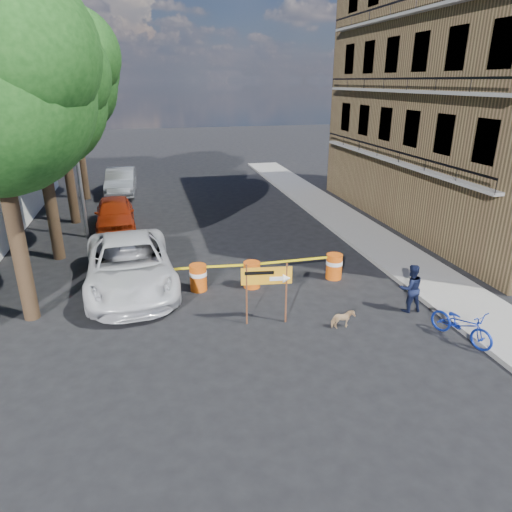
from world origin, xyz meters
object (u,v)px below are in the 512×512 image
barrel_far_right (334,266)px  pedestrian (411,288)px  detour_sign (273,280)px  barrel_mid_right (252,274)px  barrel_far_left (157,281)px  sedan_red (115,213)px  bicycle (464,310)px  barrel_mid_left (198,277)px  sedan_silver (121,181)px  suv_white (130,265)px  dog (343,319)px

barrel_far_right → pedestrian: pedestrian is taller
detour_sign → barrel_mid_right: bearing=98.5°
barrel_far_left → detour_sign: bearing=-40.9°
pedestrian → sedan_red: pedestrian is taller
barrel_far_left → bicycle: 9.20m
barrel_mid_right → sedan_red: bearing=121.3°
barrel_mid_left → bicycle: size_ratio=0.50×
sedan_silver → sedan_red: bearing=-88.7°
detour_sign → suv_white: bearing=147.2°
detour_sign → dog: detour_sign is taller
barrel_mid_right → sedan_silver: (-4.81, 15.21, 0.31)m
sedan_silver → dog: bearing=-68.8°
barrel_mid_left → bicycle: (6.50, -4.78, 0.44)m
barrel_mid_left → suv_white: (-2.19, 0.71, 0.37)m
barrel_mid_left → detour_sign: size_ratio=0.49×
barrel_mid_right → suv_white: size_ratio=0.15×
barrel_far_left → bicycle: size_ratio=0.50×
barrel_far_left → sedan_silver: size_ratio=0.19×
barrel_far_left → pedestrian: pedestrian is taller
bicycle → sedan_red: size_ratio=0.42×
barrel_far_left → sedan_red: (-1.69, 7.71, 0.27)m
barrel_mid_right → sedan_silver: 15.95m
suv_white → sedan_silver: (-0.83, 14.33, -0.06)m
detour_sign → pedestrian: (4.22, -0.23, -0.60)m
barrel_far_left → sedan_silver: (-1.69, 15.01, 0.31)m
barrel_far_left → dog: size_ratio=1.39×
bicycle → dog: bicycle is taller
barrel_mid_right → sedan_silver: size_ratio=0.19×
barrel_far_right → bicycle: bicycle is taller
barrel_far_right → detour_sign: size_ratio=0.49×
sedan_silver → detour_sign: bearing=-73.4°
bicycle → suv_white: size_ratio=0.30×
barrel_mid_left → barrel_mid_right: same height
detour_sign → dog: bearing=-14.5°
barrel_far_left → barrel_mid_right: (3.12, -0.20, 0.00)m
bicycle → suv_white: bearing=126.8°
barrel_far_left → suv_white: (-0.86, 0.68, 0.37)m
barrel_far_right → suv_white: bearing=173.2°
barrel_far_left → barrel_mid_left: 1.33m
suv_white → bicycle: bearing=-36.1°
dog → sedan_red: sedan_red is taller
barrel_far_right → sedan_red: bearing=134.8°
barrel_mid_right → pedestrian: bearing=-33.0°
barrel_far_right → detour_sign: 4.02m
detour_sign → sedan_red: 11.53m
bicycle → sedan_red: bearing=106.4°
bicycle → dog: size_ratio=2.80×
bicycle → dog: bearing=134.1°
bicycle → sedan_red: 15.72m
detour_sign → sedan_silver: size_ratio=0.39×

